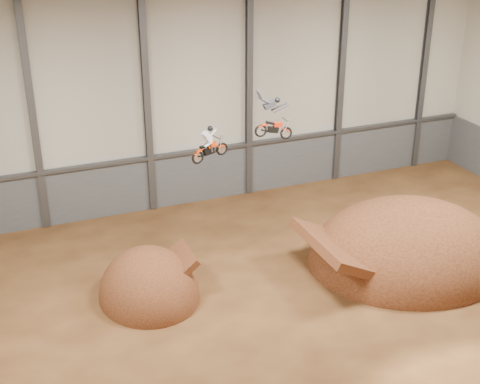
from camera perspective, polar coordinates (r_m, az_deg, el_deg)
name	(u,v)px	position (r m, az deg, el deg)	size (l,w,h in m)	color
floor	(304,322)	(32.44, 5.46, -11.01)	(40.00, 40.00, 0.00)	#442712
back_wall	(198,97)	(42.00, -3.58, 8.08)	(40.00, 0.10, 14.00)	beige
ceiling	(318,23)	(26.94, 6.66, 14.12)	(40.00, 40.00, 0.00)	black
lower_band_back	(201,176)	(43.66, -3.36, 1.41)	(39.80, 0.18, 3.50)	#52555A
steel_rail	(201,150)	(42.86, -3.35, 3.56)	(39.80, 0.35, 0.20)	#47494F
steel_column_1	(33,117)	(39.93, -17.27, 6.16)	(0.40, 0.36, 13.90)	#47494F
steel_column_2	(147,104)	(40.93, -7.94, 7.46)	(0.40, 0.36, 13.90)	#47494F
steel_column_3	(249,93)	(42.94, 0.77, 8.49)	(0.40, 0.36, 13.90)	#47494F
steel_column_4	(341,82)	(45.85, 8.58, 9.24)	(0.40, 0.36, 13.90)	#47494F
steel_column_5	(423,73)	(49.49, 15.38, 9.76)	(0.40, 0.36, 13.90)	#47494F
takeoff_ramp	(150,296)	(34.45, -7.72, -8.81)	(5.03, 5.81, 5.03)	#411F10
landing_ramp	(406,260)	(38.41, 14.00, -5.63)	(11.22, 9.93, 6.47)	#411F10
fmx_rider_a	(210,141)	(33.50, -2.55, 4.34)	(2.11, 0.81, 1.91)	#F03600
fmx_rider_b	(273,116)	(32.88, 2.81, 6.51)	(2.69, 0.77, 2.30)	#AF230A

